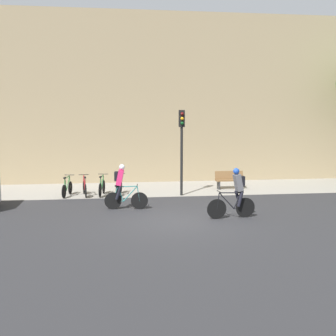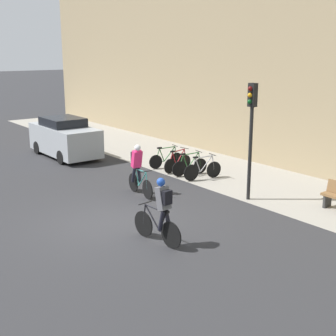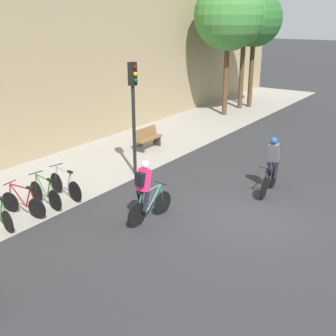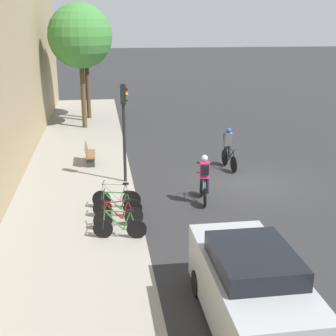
{
  "view_description": "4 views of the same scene",
  "coord_description": "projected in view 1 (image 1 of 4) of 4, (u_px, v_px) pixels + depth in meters",
  "views": [
    {
      "loc": [
        -2.14,
        -14.11,
        3.57
      ],
      "look_at": [
        -0.02,
        2.3,
        1.58
      ],
      "focal_mm": 45.0,
      "sensor_mm": 36.0,
      "label": 1
    },
    {
      "loc": [
        11.29,
        -6.59,
        4.95
      ],
      "look_at": [
        -1.58,
        3.28,
        0.83
      ],
      "focal_mm": 50.0,
      "sensor_mm": 36.0,
      "label": 2
    },
    {
      "loc": [
        -10.05,
        -4.22,
        5.3
      ],
      "look_at": [
        -1.35,
        1.79,
        1.5
      ],
      "focal_mm": 45.0,
      "sensor_mm": 36.0,
      "label": 3
    },
    {
      "loc": [
        -17.06,
        5.68,
        6.21
      ],
      "look_at": [
        -1.93,
        3.47,
        1.39
      ],
      "focal_mm": 50.0,
      "sensor_mm": 36.0,
      "label": 4
    }
  ],
  "objects": [
    {
      "name": "bench",
      "position": [
        230.0,
        180.0,
        21.16
      ],
      "size": [
        1.45,
        0.44,
        0.89
      ],
      "color": "brown",
      "rests_on": "ground"
    },
    {
      "name": "parked_bike_1",
      "position": [
        85.0,
        188.0,
        19.27
      ],
      "size": [
        0.46,
        1.58,
        0.94
      ],
      "color": "black",
      "rests_on": "ground"
    },
    {
      "name": "kerb_strip",
      "position": [
        157.0,
        189.0,
        21.23
      ],
      "size": [
        44.0,
        4.5,
        0.01
      ],
      "primitive_type": "cube",
      "color": "gray",
      "rests_on": "ground"
    },
    {
      "name": "parked_bike_0",
      "position": [
        67.0,
        188.0,
        19.17
      ],
      "size": [
        0.46,
        1.59,
        0.94
      ],
      "color": "black",
      "rests_on": "ground"
    },
    {
      "name": "parked_bike_3",
      "position": [
        119.0,
        187.0,
        19.47
      ],
      "size": [
        0.46,
        1.67,
        0.96
      ],
      "color": "black",
      "rests_on": "ground"
    },
    {
      "name": "ground",
      "position": [
        177.0,
        221.0,
        14.59
      ],
      "size": [
        200.0,
        200.0,
        0.0
      ],
      "primitive_type": "plane",
      "color": "#2B2B2D"
    },
    {
      "name": "traffic_light_pole",
      "position": [
        182.0,
        137.0,
        19.09
      ],
      "size": [
        0.26,
        0.3,
        3.91
      ],
      "color": "black",
      "rests_on": "ground"
    },
    {
      "name": "cyclist_pink",
      "position": [
        122.0,
        185.0,
        16.37
      ],
      "size": [
        1.7,
        0.48,
        1.77
      ],
      "color": "black",
      "rests_on": "ground"
    },
    {
      "name": "cyclist_grey",
      "position": [
        236.0,
        192.0,
        14.95
      ],
      "size": [
        1.79,
        0.48,
        1.8
      ],
      "color": "black",
      "rests_on": "ground"
    },
    {
      "name": "parked_bike_2",
      "position": [
        102.0,
        187.0,
        19.37
      ],
      "size": [
        0.46,
        1.62,
        0.95
      ],
      "color": "black",
      "rests_on": "ground"
    },
    {
      "name": "building_facade",
      "position": [
        152.0,
        98.0,
        23.19
      ],
      "size": [
        44.0,
        0.6,
        9.26
      ],
      "primitive_type": "cube",
      "color": "#9E8966",
      "rests_on": "ground"
    }
  ]
}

